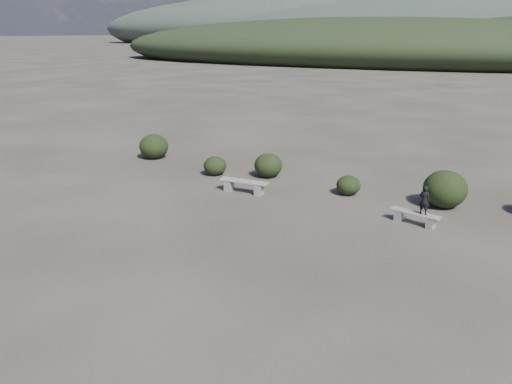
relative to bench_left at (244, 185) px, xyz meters
The scene contains 10 objects.
ground 6.57m from the bench_left, 71.06° to the right, with size 1200.00×1200.00×0.00m, color #312B26.
bench_left is the anchor object (origin of this frame).
bench_right 6.56m from the bench_left, ahead, with size 1.67×0.67×0.41m.
seated_person 6.84m from the bench_left, ahead, with size 0.35×0.23×0.95m, color black.
shrub_a 2.86m from the bench_left, 145.71° to the left, with size 1.01×1.01×0.83m, color black.
shrub_b 2.44m from the bench_left, 93.99° to the left, with size 1.21×1.21×1.04m, color black.
shrub_c 4.04m from the bench_left, 25.01° to the left, with size 0.94×0.94×0.75m, color black.
shrub_d 7.39m from the bench_left, 15.31° to the left, with size 1.53×1.53×1.34m, color black.
shrub_f 7.22m from the bench_left, 157.66° to the left, with size 1.42×1.42×1.21m, color black.
mountain_ridges 333.06m from the bench_left, 90.92° to the left, with size 500.00×400.00×56.00m.
Camera 1 is at (7.06, -9.89, 6.01)m, focal length 35.00 mm.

